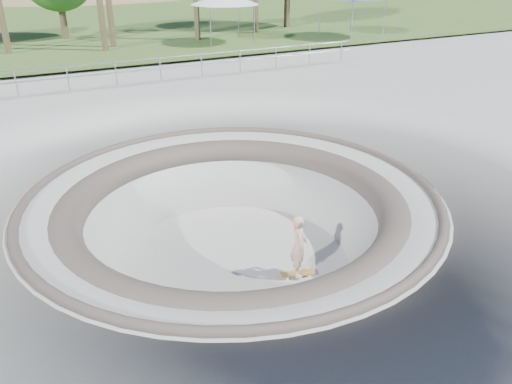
# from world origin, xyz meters

# --- Properties ---
(ground) EXTENTS (180.00, 180.00, 0.00)m
(ground) POSITION_xyz_m (0.00, 0.00, 0.00)
(ground) COLOR #ADACA7
(ground) RESTS_ON ground
(skate_bowl) EXTENTS (14.00, 14.00, 4.10)m
(skate_bowl) POSITION_xyz_m (0.00, 0.00, -1.83)
(skate_bowl) COLOR #ADACA7
(skate_bowl) RESTS_ON ground
(grass_strip) EXTENTS (180.00, 36.00, 0.12)m
(grass_strip) POSITION_xyz_m (0.00, 34.00, 0.22)
(grass_strip) COLOR #3A5622
(grass_strip) RESTS_ON ground
(distant_hills) EXTENTS (103.20, 45.00, 28.60)m
(distant_hills) POSITION_xyz_m (3.78, 57.17, -7.02)
(distant_hills) COLOR olive
(distant_hills) RESTS_ON ground
(safety_railing) EXTENTS (25.00, 0.06, 1.03)m
(safety_railing) POSITION_xyz_m (0.00, 12.00, 0.69)
(safety_railing) COLOR gray
(safety_railing) RESTS_ON ground
(skateboard) EXTENTS (0.91, 0.47, 0.09)m
(skateboard) POSITION_xyz_m (1.10, -1.44, -1.83)
(skateboard) COLOR olive
(skateboard) RESTS_ON ground
(skater) EXTENTS (0.58, 0.69, 1.62)m
(skater) POSITION_xyz_m (1.10, -1.44, -1.00)
(skater) COLOR #D2A288
(skater) RESTS_ON skateboard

